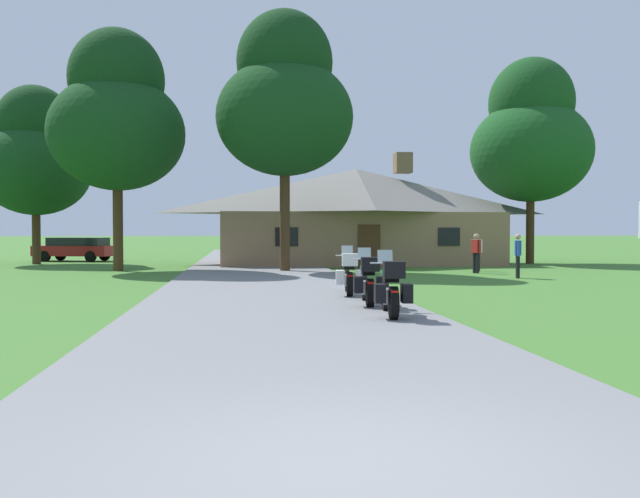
# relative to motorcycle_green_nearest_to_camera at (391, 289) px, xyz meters

# --- Properties ---
(ground_plane) EXTENTS (500.00, 500.00, 0.00)m
(ground_plane) POSITION_rel_motorcycle_green_nearest_to_camera_xyz_m (-2.16, 11.85, -0.61)
(ground_plane) COLOR #42752D
(asphalt_driveway) EXTENTS (6.40, 80.00, 0.06)m
(asphalt_driveway) POSITION_rel_motorcycle_green_nearest_to_camera_xyz_m (-2.16, 9.85, -0.58)
(asphalt_driveway) COLOR slate
(asphalt_driveway) RESTS_ON ground
(motorcycle_green_nearest_to_camera) EXTENTS (0.86, 2.08, 1.30)m
(motorcycle_green_nearest_to_camera) POSITION_rel_motorcycle_green_nearest_to_camera_xyz_m (0.00, 0.00, 0.00)
(motorcycle_green_nearest_to_camera) COLOR black
(motorcycle_green_nearest_to_camera) RESTS_ON asphalt_driveway
(motorcycle_green_second_in_row) EXTENTS (0.85, 2.08, 1.30)m
(motorcycle_green_second_in_row) POSITION_rel_motorcycle_green_nearest_to_camera_xyz_m (-0.05, 2.09, 0.00)
(motorcycle_green_second_in_row) COLOR black
(motorcycle_green_second_in_row) RESTS_ON asphalt_driveway
(motorcycle_yellow_farthest_in_row) EXTENTS (0.87, 2.08, 1.30)m
(motorcycle_yellow_farthest_in_row) POSITION_rel_motorcycle_green_nearest_to_camera_xyz_m (-0.09, 4.51, 0.00)
(motorcycle_yellow_farthest_in_row) COLOR black
(motorcycle_yellow_farthest_in_row) RESTS_ON asphalt_driveway
(stone_lodge) EXTENTS (15.26, 7.62, 6.05)m
(stone_lodge) POSITION_rel_motorcycle_green_nearest_to_camera_xyz_m (3.27, 22.21, 2.05)
(stone_lodge) COLOR #896B4C
(stone_lodge) RESTS_ON ground
(bystander_white_shirt_near_lodge) EXTENTS (0.40, 0.45, 1.67)m
(bystander_white_shirt_near_lodge) POSITION_rel_motorcycle_green_nearest_to_camera_xyz_m (7.42, 15.10, 0.32)
(bystander_white_shirt_near_lodge) COLOR black
(bystander_white_shirt_near_lodge) RESTS_ON ground
(bystander_red_shirt_beside_signpost) EXTENTS (0.34, 0.51, 1.67)m
(bystander_red_shirt_beside_signpost) POSITION_rel_motorcycle_green_nearest_to_camera_xyz_m (6.88, 13.72, 0.32)
(bystander_red_shirt_beside_signpost) COLOR black
(bystander_red_shirt_beside_signpost) RESTS_ON ground
(bystander_blue_shirt_by_tree) EXTENTS (0.32, 0.53, 1.67)m
(bystander_blue_shirt_by_tree) POSITION_rel_motorcycle_green_nearest_to_camera_xyz_m (7.38, 10.68, 0.32)
(bystander_blue_shirt_by_tree) COLOR black
(bystander_blue_shirt_by_tree) RESTS_ON ground
(tree_right_of_lodge) EXTENTS (6.50, 6.50, 11.18)m
(tree_right_of_lodge) POSITION_rel_motorcycle_green_nearest_to_camera_xyz_m (12.73, 21.22, 6.31)
(tree_right_of_lodge) COLOR #422D19
(tree_right_of_lodge) RESTS_ON ground
(tree_by_lodge_front) EXTENTS (5.94, 5.94, 11.31)m
(tree_by_lodge_front) POSITION_rel_motorcycle_green_nearest_to_camera_xyz_m (-1.05, 15.66, 6.79)
(tree_by_lodge_front) COLOR #422D19
(tree_by_lodge_front) RESTS_ON ground
(tree_left_near) EXTENTS (5.95, 5.95, 10.73)m
(tree_left_near) POSITION_rel_motorcycle_green_nearest_to_camera_xyz_m (-8.38, 17.18, 6.21)
(tree_left_near) COLOR #422D19
(tree_left_near) RESTS_ON ground
(tree_left_far) EXTENTS (5.79, 5.79, 9.59)m
(tree_left_far) POSITION_rel_motorcycle_green_nearest_to_camera_xyz_m (-13.88, 23.96, 5.18)
(tree_left_far) COLOR #422D19
(tree_left_far) RESTS_ON ground
(parked_red_suv_far_left) EXTENTS (4.92, 3.00, 1.40)m
(parked_red_suv_far_left) POSITION_rel_motorcycle_green_nearest_to_camera_xyz_m (-12.65, 27.40, 0.17)
(parked_red_suv_far_left) COLOR maroon
(parked_red_suv_far_left) RESTS_ON ground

